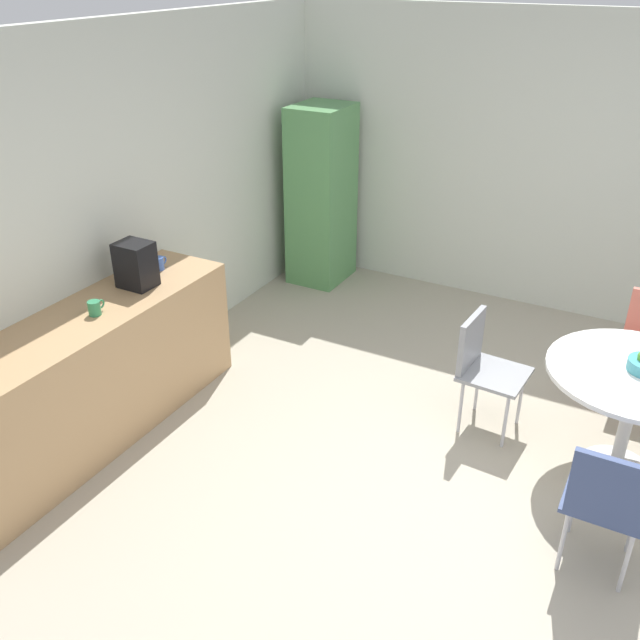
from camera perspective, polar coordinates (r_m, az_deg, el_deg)
ground_plane at (r=4.41m, az=14.11°, el=-15.31°), size 6.00×6.00×0.00m
wall_back at (r=5.09m, az=-18.48°, el=7.39°), size 6.00×0.10×2.60m
wall_side_right at (r=6.46m, az=22.89°, el=10.84°), size 0.10×6.00×2.60m
counter_block at (r=4.87m, az=-18.68°, el=-4.74°), size 2.41×0.60×0.90m
locker_cabinet at (r=6.89m, az=0.12°, el=10.16°), size 0.60×0.50×1.73m
round_table at (r=4.64m, az=24.38°, el=-5.36°), size 1.08×1.08×0.75m
chair_gray at (r=4.84m, az=13.17°, el=-3.19°), size 0.45×0.45×0.83m
chair_navy at (r=3.90m, az=22.51°, el=-13.34°), size 0.42×0.42×0.83m
mug_white at (r=4.68m, az=-18.00°, el=0.96°), size 0.13×0.08×0.09m
mug_red at (r=5.24m, az=-13.09°, el=4.56°), size 0.13×0.08×0.09m
coffee_maker at (r=4.96m, az=-14.89°, el=4.41°), size 0.20×0.24×0.32m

